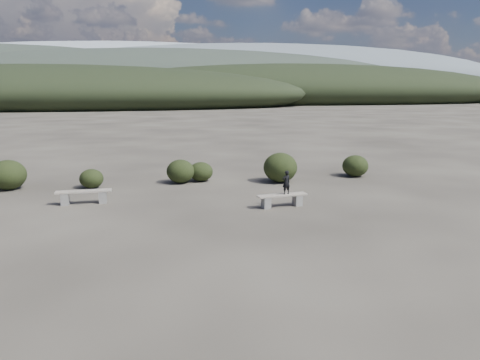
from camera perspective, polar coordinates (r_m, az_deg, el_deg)
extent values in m
plane|color=#2F2B25|center=(12.98, -0.79, -7.89)|extent=(1200.00, 1200.00, 0.00)
cube|color=slate|center=(18.32, -20.56, -2.17)|extent=(0.31, 0.41, 0.44)
cube|color=slate|center=(18.21, -16.39, -1.99)|extent=(0.31, 0.41, 0.44)
cube|color=gray|center=(18.20, -18.53, -1.32)|extent=(2.03, 0.57, 0.06)
cube|color=slate|center=(16.71, 3.20, -2.77)|extent=(0.31, 0.40, 0.41)
cube|color=slate|center=(17.19, 7.02, -2.44)|extent=(0.31, 0.40, 0.41)
cube|color=gray|center=(16.89, 5.15, -1.85)|extent=(1.89, 0.68, 0.05)
imported|color=black|center=(16.85, 5.66, -0.30)|extent=(0.36, 0.29, 0.86)
ellipsoid|color=black|center=(20.93, -17.66, 0.16)|extent=(1.00, 1.00, 0.82)
ellipsoid|color=black|center=(21.15, -7.27, 1.06)|extent=(1.24, 1.24, 1.06)
ellipsoid|color=black|center=(21.48, -4.80, 1.02)|extent=(1.11, 1.11, 0.88)
ellipsoid|color=black|center=(21.25, 4.94, 1.53)|extent=(1.53, 1.53, 1.34)
ellipsoid|color=black|center=(23.20, 13.87, 1.69)|extent=(1.24, 1.24, 1.03)
ellipsoid|color=black|center=(21.92, -26.44, 0.57)|extent=(1.49, 1.49, 1.26)
ellipsoid|color=black|center=(104.73, -22.50, 9.63)|extent=(110.00, 40.00, 12.00)
ellipsoid|color=black|center=(127.55, 7.53, 10.74)|extent=(120.00, 44.00, 14.00)
ellipsoid|color=#2A332A|center=(172.13, -8.96, 11.58)|extent=(190.00, 64.00, 24.00)
ellipsoid|color=slate|center=(320.33, 3.66, 12.32)|extent=(340.00, 110.00, 44.00)
ellipsoid|color=#97A2AB|center=(413.16, -13.60, 12.18)|extent=(460.00, 140.00, 56.00)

